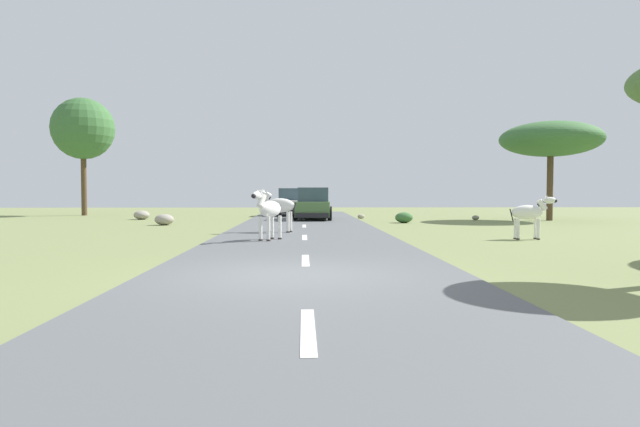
{
  "coord_description": "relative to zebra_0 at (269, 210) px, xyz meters",
  "views": [
    {
      "loc": [
        0.21,
        -9.81,
        1.54
      ],
      "look_at": [
        0.8,
        8.9,
        0.8
      ],
      "focal_mm": 30.53,
      "sensor_mm": 36.0,
      "label": 1
    }
  ],
  "objects": [
    {
      "name": "tree_2",
      "position": [
        -13.46,
        19.67,
        4.71
      ],
      "size": [
        4.03,
        4.03,
        7.75
      ],
      "color": "#4C3823",
      "rests_on": "ground_plane"
    },
    {
      "name": "rock_0",
      "position": [
        4.45,
        14.78,
        -0.87
      ],
      "size": [
        0.41,
        0.29,
        0.25
      ],
      "primitive_type": "ellipsoid",
      "color": "#A89E8C",
      "rests_on": "ground_plane"
    },
    {
      "name": "road",
      "position": [
        1.11,
        -7.02,
        -0.97
      ],
      "size": [
        6.0,
        64.0,
        0.05
      ],
      "primitive_type": "cube",
      "color": "#56595B",
      "rests_on": "ground_plane"
    },
    {
      "name": "lane_markings",
      "position": [
        1.11,
        -8.02,
        -0.94
      ],
      "size": [
        0.16,
        56.0,
        0.01
      ],
      "color": "silver",
      "rests_on": "road"
    },
    {
      "name": "zebra_2",
      "position": [
        8.44,
        0.6,
        -0.13
      ],
      "size": [
        1.54,
        0.45,
        1.45
      ],
      "rotation": [
        0.0,
        0.0,
        4.66
      ],
      "color": "silver",
      "rests_on": "ground_plane"
    },
    {
      "name": "car_1",
      "position": [
        1.64,
        13.06,
        -0.15
      ],
      "size": [
        2.2,
        4.43,
        1.74
      ],
      "rotation": [
        0.0,
        0.0,
        3.09
      ],
      "color": "#476B38",
      "rests_on": "road"
    },
    {
      "name": "rock_4",
      "position": [
        -8.03,
        14.04,
        -0.74
      ],
      "size": [
        0.87,
        0.9,
        0.51
      ],
      "primitive_type": "ellipsoid",
      "color": "gray",
      "rests_on": "ground_plane"
    },
    {
      "name": "car_0",
      "position": [
        0.37,
        18.28,
        -0.15
      ],
      "size": [
        2.1,
        4.38,
        1.74
      ],
      "rotation": [
        0.0,
        0.0,
        3.12
      ],
      "color": "white",
      "rests_on": "road"
    },
    {
      "name": "bush_2",
      "position": [
        6.13,
        10.26,
        -0.73
      ],
      "size": [
        0.88,
        0.8,
        0.53
      ],
      "primitive_type": "ellipsoid",
      "color": "#386633",
      "rests_on": "ground_plane"
    },
    {
      "name": "rock_1",
      "position": [
        -5.43,
        8.73,
        -0.73
      ],
      "size": [
        0.88,
        0.79,
        0.52
      ],
      "primitive_type": "ellipsoid",
      "color": "gray",
      "rests_on": "ground_plane"
    },
    {
      "name": "tree_0",
      "position": [
        14.46,
        12.27,
        3.4
      ],
      "size": [
        5.38,
        5.38,
        5.35
      ],
      "color": "#4C3823",
      "rests_on": "ground_plane"
    },
    {
      "name": "rock_3",
      "position": [
        10.58,
        12.81,
        -0.86
      ],
      "size": [
        0.39,
        0.38,
        0.27
      ],
      "primitive_type": "ellipsoid",
      "color": "gray",
      "rests_on": "ground_plane"
    },
    {
      "name": "zebra_0",
      "position": [
        0.0,
        0.0,
        0.0
      ],
      "size": [
        0.99,
        1.56,
        1.58
      ],
      "rotation": [
        0.0,
        0.0,
        2.68
      ],
      "color": "silver",
      "rests_on": "road"
    },
    {
      "name": "zebra_1",
      "position": [
        0.11,
        3.44,
        0.03
      ],
      "size": [
        1.67,
        0.84,
        1.64
      ],
      "rotation": [
        0.0,
        0.0,
        1.24
      ],
      "color": "silver",
      "rests_on": "road"
    },
    {
      "name": "ground_plane",
      "position": [
        0.85,
        -7.02,
        -0.99
      ],
      "size": [
        90.0,
        90.0,
        0.0
      ],
      "primitive_type": "plane",
      "color": "olive"
    }
  ]
}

